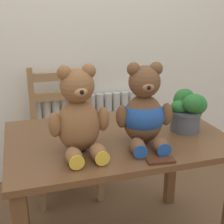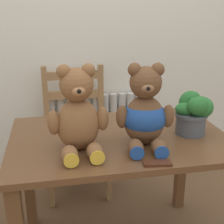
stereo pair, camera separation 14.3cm
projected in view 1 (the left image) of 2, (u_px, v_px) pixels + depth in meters
name	position (u px, v px, depth m)	size (l,w,h in m)	color
wall_back	(76.00, 13.00, 2.30)	(8.00, 0.04, 2.60)	silver
radiator	(88.00, 139.00, 2.57)	(0.84, 0.10, 0.68)	beige
dining_table	(117.00, 156.00, 1.64)	(1.11, 0.75, 0.72)	brown
wooden_chair_behind	(65.00, 134.00, 2.28)	(0.45, 0.39, 0.93)	#997047
teddy_bear_left	(79.00, 116.00, 1.38)	(0.28, 0.28, 0.40)	brown
teddy_bear_right	(144.00, 112.00, 1.47)	(0.28, 0.30, 0.39)	brown
potted_plant	(188.00, 110.00, 1.64)	(0.19, 0.17, 0.22)	#4C5156
chocolate_bar	(161.00, 161.00, 1.33)	(0.12, 0.05, 0.01)	#472314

